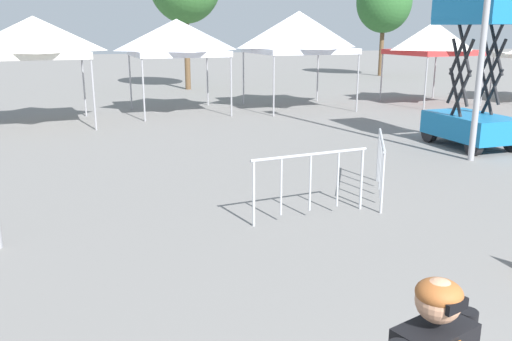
{
  "coord_description": "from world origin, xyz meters",
  "views": [
    {
      "loc": [
        -2.35,
        -0.64,
        2.97
      ],
      "look_at": [
        -0.37,
        5.35,
        1.3
      ],
      "focal_mm": 37.47,
      "sensor_mm": 36.0,
      "label": 1
    }
  ],
  "objects_px": {
    "canopy_tent_far_left": "(299,32)",
    "canopy_tent_right_of_center": "(434,38)",
    "scissor_lift": "(473,103)",
    "crowd_barrier_near_person": "(381,156)",
    "canopy_tent_left_of_center": "(35,37)",
    "crowd_barrier_by_lift": "(310,173)",
    "canopy_tent_center": "(177,38)",
    "tree_behind_tents_center": "(384,2)"
  },
  "relations": [
    {
      "from": "canopy_tent_far_left",
      "to": "canopy_tent_right_of_center",
      "type": "bearing_deg",
      "value": -4.58
    },
    {
      "from": "scissor_lift",
      "to": "crowd_barrier_near_person",
      "type": "height_order",
      "value": "scissor_lift"
    },
    {
      "from": "canopy_tent_far_left",
      "to": "canopy_tent_left_of_center",
      "type": "bearing_deg",
      "value": -172.79
    },
    {
      "from": "crowd_barrier_by_lift",
      "to": "canopy_tent_far_left",
      "type": "bearing_deg",
      "value": 68.28
    },
    {
      "from": "canopy_tent_left_of_center",
      "to": "canopy_tent_center",
      "type": "xyz_separation_m",
      "value": [
        4.64,
        1.4,
        -0.05
      ]
    },
    {
      "from": "crowd_barrier_near_person",
      "to": "crowd_barrier_by_lift",
      "type": "height_order",
      "value": "same"
    },
    {
      "from": "canopy_tent_right_of_center",
      "to": "scissor_lift",
      "type": "height_order",
      "value": "scissor_lift"
    },
    {
      "from": "canopy_tent_center",
      "to": "scissor_lift",
      "type": "bearing_deg",
      "value": -53.58
    },
    {
      "from": "crowd_barrier_near_person",
      "to": "canopy_tent_left_of_center",
      "type": "bearing_deg",
      "value": 122.39
    },
    {
      "from": "scissor_lift",
      "to": "crowd_barrier_near_person",
      "type": "xyz_separation_m",
      "value": [
        -4.47,
        -3.01,
        -0.4
      ]
    },
    {
      "from": "canopy_tent_right_of_center",
      "to": "crowd_barrier_by_lift",
      "type": "height_order",
      "value": "canopy_tent_right_of_center"
    },
    {
      "from": "scissor_lift",
      "to": "tree_behind_tents_center",
      "type": "distance_m",
      "value": 22.65
    },
    {
      "from": "canopy_tent_far_left",
      "to": "tree_behind_tents_center",
      "type": "height_order",
      "value": "tree_behind_tents_center"
    },
    {
      "from": "tree_behind_tents_center",
      "to": "crowd_barrier_near_person",
      "type": "xyz_separation_m",
      "value": [
        -13.98,
        -23.26,
        -3.93
      ]
    },
    {
      "from": "canopy_tent_center",
      "to": "crowd_barrier_near_person",
      "type": "bearing_deg",
      "value": -81.76
    },
    {
      "from": "canopy_tent_right_of_center",
      "to": "crowd_barrier_by_lift",
      "type": "distance_m",
      "value": 15.46
    },
    {
      "from": "canopy_tent_left_of_center",
      "to": "canopy_tent_far_left",
      "type": "xyz_separation_m",
      "value": [
        9.25,
        1.17,
        0.13
      ]
    },
    {
      "from": "canopy_tent_left_of_center",
      "to": "scissor_lift",
      "type": "height_order",
      "value": "scissor_lift"
    },
    {
      "from": "scissor_lift",
      "to": "canopy_tent_center",
      "type": "bearing_deg",
      "value": 126.42
    },
    {
      "from": "canopy_tent_center",
      "to": "canopy_tent_far_left",
      "type": "xyz_separation_m",
      "value": [
        4.61,
        -0.23,
        0.18
      ]
    },
    {
      "from": "canopy_tent_center",
      "to": "canopy_tent_left_of_center",
      "type": "bearing_deg",
      "value": -163.19
    },
    {
      "from": "canopy_tent_right_of_center",
      "to": "tree_behind_tents_center",
      "type": "height_order",
      "value": "tree_behind_tents_center"
    },
    {
      "from": "canopy_tent_center",
      "to": "tree_behind_tents_center",
      "type": "relative_size",
      "value": 0.5
    },
    {
      "from": "canopy_tent_center",
      "to": "tree_behind_tents_center",
      "type": "xyz_separation_m",
      "value": [
        15.62,
        11.97,
        1.99
      ]
    },
    {
      "from": "tree_behind_tents_center",
      "to": "crowd_barrier_by_lift",
      "type": "height_order",
      "value": "tree_behind_tents_center"
    },
    {
      "from": "canopy_tent_far_left",
      "to": "tree_behind_tents_center",
      "type": "xyz_separation_m",
      "value": [
        11.01,
        12.2,
        1.81
      ]
    },
    {
      "from": "canopy_tent_far_left",
      "to": "crowd_barrier_by_lift",
      "type": "height_order",
      "value": "canopy_tent_far_left"
    },
    {
      "from": "canopy_tent_left_of_center",
      "to": "tree_behind_tents_center",
      "type": "distance_m",
      "value": 24.35
    },
    {
      "from": "scissor_lift",
      "to": "tree_behind_tents_center",
      "type": "relative_size",
      "value": 0.57
    },
    {
      "from": "canopy_tent_far_left",
      "to": "crowd_barrier_by_lift",
      "type": "xyz_separation_m",
      "value": [
        -4.68,
        -11.74,
        -2.12
      ]
    },
    {
      "from": "canopy_tent_right_of_center",
      "to": "canopy_tent_left_of_center",
      "type": "bearing_deg",
      "value": -177.28
    },
    {
      "from": "canopy_tent_left_of_center",
      "to": "crowd_barrier_by_lift",
      "type": "height_order",
      "value": "canopy_tent_left_of_center"
    },
    {
      "from": "scissor_lift",
      "to": "tree_behind_tents_center",
      "type": "height_order",
      "value": "tree_behind_tents_center"
    },
    {
      "from": "canopy_tent_left_of_center",
      "to": "canopy_tent_far_left",
      "type": "bearing_deg",
      "value": 7.21
    },
    {
      "from": "canopy_tent_center",
      "to": "canopy_tent_far_left",
      "type": "relative_size",
      "value": 0.91
    },
    {
      "from": "tree_behind_tents_center",
      "to": "crowd_barrier_by_lift",
      "type": "distance_m",
      "value": 28.89
    },
    {
      "from": "canopy_tent_far_left",
      "to": "crowd_barrier_by_lift",
      "type": "bearing_deg",
      "value": -111.72
    },
    {
      "from": "canopy_tent_center",
      "to": "scissor_lift",
      "type": "distance_m",
      "value": 10.41
    },
    {
      "from": "canopy_tent_far_left",
      "to": "tree_behind_tents_center",
      "type": "relative_size",
      "value": 0.55
    },
    {
      "from": "canopy_tent_right_of_center",
      "to": "scissor_lift",
      "type": "distance_m",
      "value": 8.81
    },
    {
      "from": "canopy_tent_center",
      "to": "crowd_barrier_by_lift",
      "type": "bearing_deg",
      "value": -90.3
    },
    {
      "from": "canopy_tent_right_of_center",
      "to": "canopy_tent_center",
      "type": "bearing_deg",
      "value": 176.18
    }
  ]
}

